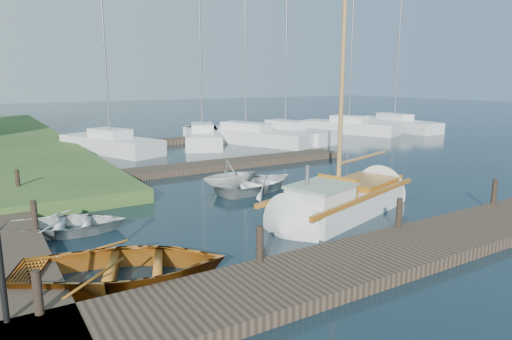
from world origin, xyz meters
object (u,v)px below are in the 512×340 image
marina_boat_6 (349,126)px  dinghy (123,262)px  marina_boat_3 (246,135)px  mooring_post_0 (38,292)px  mooring_post_1 (260,243)px  sailboat (344,203)px  mooring_post_5 (18,181)px  mooring_post_3 (494,192)px  marina_boat_7 (394,123)px  marina_boat_2 (202,136)px  mooring_post_2 (399,213)px  marina_boat_4 (285,132)px  tender_a (66,221)px  marina_boat_0 (111,143)px  tender_b (231,173)px  mooring_post_4 (34,215)px  tender_c (258,181)px

marina_boat_6 → dinghy: bearing=105.3°
marina_boat_3 → mooring_post_0: bearing=117.7°
mooring_post_1 → sailboat: (4.82, 2.54, -0.36)m
marina_boat_3 → mooring_post_5: bearing=97.2°
mooring_post_3 → marina_boat_7: size_ratio=0.06×
mooring_post_3 → marina_boat_2: 19.44m
mooring_post_2 → dinghy: mooring_post_2 is taller
mooring_post_5 → marina_boat_7: 30.76m
sailboat → marina_boat_4: bearing=43.5°
tender_a → marina_boat_6: (23.74, 13.93, 0.23)m
mooring_post_5 → marina_boat_0: (5.67, 9.27, -0.13)m
sailboat → marina_boat_2: size_ratio=0.85×
tender_b → marina_boat_3: 13.25m
marina_boat_7 → tender_b: bearing=120.8°
mooring_post_5 → tender_a: (0.81, -4.80, -0.36)m
mooring_post_3 → mooring_post_4: bearing=159.0°
mooring_post_3 → tender_a: 13.26m
dinghy → marina_boat_0: bearing=8.0°
mooring_post_2 → dinghy: size_ratio=0.18×
mooring_post_1 → tender_b: tender_b is taller
mooring_post_1 → marina_boat_3: 21.34m
marina_boat_3 → marina_boat_4: marina_boat_3 is taller
mooring_post_3 → marina_boat_0: size_ratio=0.08×
sailboat → marina_boat_6: 22.86m
mooring_post_0 → mooring_post_4: (0.50, 5.00, 0.00)m
marina_boat_7 → mooring_post_5: bearing=110.2°
marina_boat_4 → mooring_post_3: bearing=155.2°
mooring_post_3 → marina_boat_0: marina_boat_0 is taller
mooring_post_1 → marina_boat_4: bearing=53.2°
mooring_post_4 → marina_boat_0: bearing=68.3°
sailboat → marina_boat_4: size_ratio=0.95×
mooring_post_4 → mooring_post_3: bearing=-21.0°
tender_a → mooring_post_0: bearing=-174.7°
mooring_post_1 → dinghy: size_ratio=0.18×
mooring_post_0 → sailboat: (9.32, 2.54, -0.36)m
mooring_post_4 → marina_boat_4: (17.73, 13.34, -0.13)m
marina_boat_3 → marina_boat_7: size_ratio=0.95×
sailboat → marina_boat_6: marina_boat_6 is taller
mooring_post_0 → marina_boat_3: bearing=50.9°
mooring_post_3 → marina_boat_4: 18.94m
mooring_post_3 → marina_boat_3: bearing=85.2°
marina_boat_2 → marina_boat_4: marina_boat_2 is taller
tender_b → tender_c: 1.13m
marina_boat_3 → marina_boat_6: size_ratio=1.09×
mooring_post_1 → marina_boat_0: bearing=85.1°
mooring_post_1 → mooring_post_3: bearing=0.0°
marina_boat_0 → marina_boat_7: (23.81, -0.46, 0.01)m
marina_boat_0 → marina_boat_6: (18.88, -0.14, 0.00)m
tender_b → marina_boat_7: marina_boat_7 is taller
marina_boat_2 → marina_boat_6: (12.82, -0.27, -0.01)m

